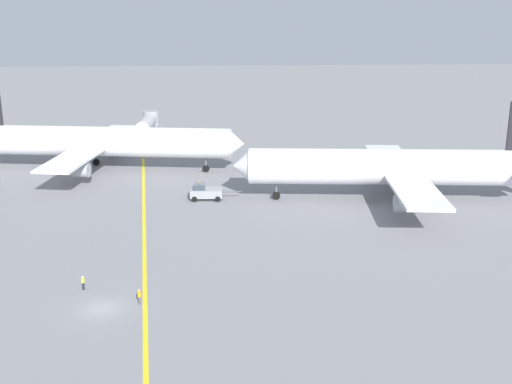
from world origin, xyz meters
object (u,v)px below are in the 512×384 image
airliner_at_gate_left (104,142)px  ground_crew_wing_walker_right (139,296)px  jet_bridge (148,122)px  airliner_being_pushed (390,168)px  pushback_tug (206,192)px  ground_crew_ramp_agent_by_cones (83,282)px

airliner_at_gate_left → ground_crew_wing_walker_right: airliner_at_gate_left is taller
jet_bridge → airliner_being_pushed: bearing=-50.0°
jet_bridge → pushback_tug: bearing=-74.0°
airliner_at_gate_left → pushback_tug: bearing=-46.8°
pushback_tug → ground_crew_ramp_agent_by_cones: (-13.08, -34.13, -0.41)m
jet_bridge → ground_crew_wing_walker_right: bearing=-84.8°
ground_crew_ramp_agent_by_cones → jet_bridge: (-1.40, 84.68, 3.45)m
airliner_being_pushed → ground_crew_ramp_agent_by_cones: 53.62m
ground_crew_ramp_agent_by_cones → pushback_tug: bearing=69.0°
ground_crew_ramp_agent_by_cones → jet_bridge: jet_bridge is taller
pushback_tug → ground_crew_wing_walker_right: size_ratio=4.90×
ground_crew_wing_walker_right → jet_bridge: 89.19m
airliner_at_gate_left → ground_crew_wing_walker_right: (13.52, -59.40, -4.64)m
pushback_tug → airliner_at_gate_left: bearing=133.2°
ground_crew_wing_walker_right → airliner_being_pushed: bearing=44.5°
pushback_tug → jet_bridge: (-14.48, 50.55, 3.04)m
ground_crew_wing_walker_right → pushback_tug: bearing=80.5°
airliner_being_pushed → jet_bridge: 69.22m
pushback_tug → ground_crew_wing_walker_right: (-6.37, -38.20, -0.36)m
ground_crew_wing_walker_right → ground_crew_ramp_agent_by_cones: 7.84m
pushback_tug → ground_crew_ramp_agent_by_cones: bearing=-111.0°
pushback_tug → ground_crew_ramp_agent_by_cones: pushback_tug is taller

